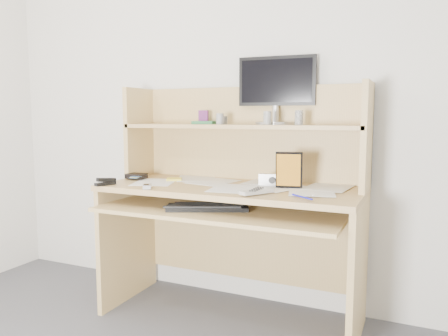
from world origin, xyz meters
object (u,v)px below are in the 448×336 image
at_px(desk, 236,194).
at_px(keyboard, 208,207).
at_px(game_case, 289,170).
at_px(monitor, 276,88).
at_px(tv_remote, 257,192).

height_order(desk, keyboard, desk).
height_order(game_case, monitor, monitor).
bearing_deg(monitor, game_case, -61.40).
height_order(keyboard, monitor, monitor).
bearing_deg(tv_remote, keyboard, -153.83).
relative_size(desk, keyboard, 3.17).
relative_size(game_case, monitor, 0.43).
xyz_separation_m(keyboard, game_case, (0.37, 0.19, 0.19)).
xyz_separation_m(keyboard, tv_remote, (0.27, -0.02, 0.10)).
bearing_deg(keyboard, monitor, 38.38).
relative_size(keyboard, tv_remote, 2.47).
distance_m(desk, tv_remote, 0.36).
bearing_deg(keyboard, game_case, 3.01).
height_order(keyboard, game_case, game_case).
xyz_separation_m(tv_remote, monitor, (-0.05, 0.45, 0.52)).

